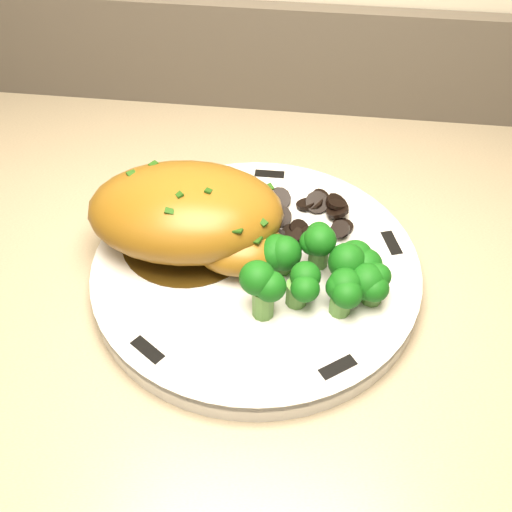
# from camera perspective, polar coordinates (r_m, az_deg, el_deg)

# --- Properties ---
(plate) EXTENTS (0.31, 0.31, 0.02)m
(plate) POSITION_cam_1_polar(r_m,az_deg,el_deg) (0.55, 0.00, -1.40)
(plate) COLOR silver
(plate) RESTS_ON counter
(rim_accent_0) EXTENTS (0.03, 0.01, 0.00)m
(rim_accent_0) POSITION_cam_1_polar(r_m,az_deg,el_deg) (0.63, 1.21, 7.27)
(rim_accent_0) COLOR black
(rim_accent_0) RESTS_ON plate
(rim_accent_1) EXTENTS (0.02, 0.03, 0.00)m
(rim_accent_1) POSITION_cam_1_polar(r_m,az_deg,el_deg) (0.59, -10.81, 2.85)
(rim_accent_1) COLOR black
(rim_accent_1) RESTS_ON plate
(rim_accent_2) EXTENTS (0.03, 0.03, 0.00)m
(rim_accent_2) POSITION_cam_1_polar(r_m,az_deg,el_deg) (0.49, -9.61, -8.25)
(rim_accent_2) COLOR black
(rim_accent_2) RESTS_ON plate
(rim_accent_3) EXTENTS (0.03, 0.03, 0.00)m
(rim_accent_3) POSITION_cam_1_polar(r_m,az_deg,el_deg) (0.48, 7.28, -9.81)
(rim_accent_3) COLOR black
(rim_accent_3) RESTS_ON plate
(rim_accent_4) EXTENTS (0.02, 0.03, 0.00)m
(rim_accent_4) POSITION_cam_1_polar(r_m,az_deg,el_deg) (0.57, 11.95, 1.12)
(rim_accent_4) COLOR black
(rim_accent_4) RESTS_ON plate
(gravy_pool) EXTENTS (0.12, 0.12, 0.00)m
(gravy_pool) POSITION_cam_1_polar(r_m,az_deg,el_deg) (0.57, -6.02, 1.56)
(gravy_pool) COLOR #342309
(gravy_pool) RESTS_ON plate
(chicken_breast) EXTENTS (0.18, 0.12, 0.06)m
(chicken_breast) POSITION_cam_1_polar(r_m,az_deg,el_deg) (0.54, -5.72, 3.61)
(chicken_breast) COLOR #8A5C18
(chicken_breast) RESTS_ON plate
(mushroom_pile) EXTENTS (0.09, 0.07, 0.02)m
(mushroom_pile) POSITION_cam_1_polar(r_m,az_deg,el_deg) (0.58, 4.04, 3.14)
(mushroom_pile) COLOR black
(mushroom_pile) RESTS_ON plate
(broccoli_florets) EXTENTS (0.11, 0.09, 0.04)m
(broccoli_florets) POSITION_cam_1_polar(r_m,az_deg,el_deg) (0.51, 5.63, -1.48)
(broccoli_florets) COLOR #4D7E35
(broccoli_florets) RESTS_ON plate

